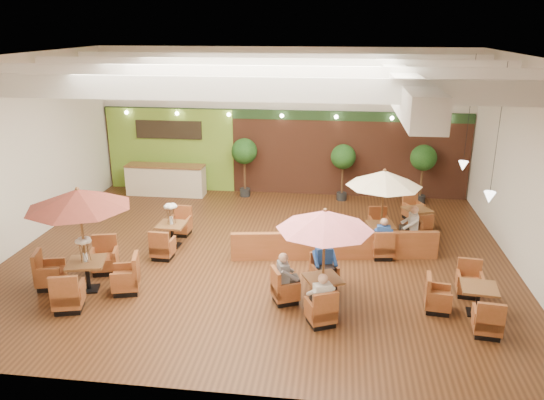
% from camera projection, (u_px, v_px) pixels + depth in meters
% --- Properties ---
extents(room, '(14.04, 14.00, 5.52)m').
position_uv_depth(room, '(273.00, 122.00, 15.15)').
color(room, '#381E0F').
rests_on(room, ground).
extents(service_counter, '(3.00, 0.75, 1.18)m').
position_uv_depth(service_counter, '(166.00, 180.00, 20.33)').
color(service_counter, beige).
rests_on(service_counter, ground).
extents(booth_divider, '(5.76, 1.05, 0.80)m').
position_uv_depth(booth_divider, '(335.00, 246.00, 14.78)').
color(booth_divider, brown).
rests_on(booth_divider, ground).
extents(table_0, '(2.75, 2.75, 2.68)m').
position_uv_depth(table_0, '(81.00, 222.00, 12.62)').
color(table_0, brown).
rests_on(table_0, ground).
extents(table_1, '(2.37, 2.51, 2.41)m').
position_uv_depth(table_1, '(322.00, 236.00, 11.96)').
color(table_1, brown).
rests_on(table_1, ground).
extents(table_2, '(2.37, 2.37, 2.38)m').
position_uv_depth(table_2, '(383.00, 194.00, 15.27)').
color(table_2, brown).
rests_on(table_2, ground).
extents(table_3, '(0.82, 2.38, 1.48)m').
position_uv_depth(table_3, '(172.00, 231.00, 15.63)').
color(table_3, brown).
rests_on(table_3, ground).
extents(table_4, '(1.62, 2.37, 0.87)m').
position_uv_depth(table_4, '(466.00, 300.00, 12.04)').
color(table_4, brown).
rests_on(table_4, ground).
extents(table_5, '(1.01, 2.43, 0.85)m').
position_uv_depth(table_5, '(416.00, 219.00, 17.03)').
color(table_5, brown).
rests_on(table_5, ground).
extents(topiary_0, '(0.97, 0.97, 2.24)m').
position_uv_depth(topiary_0, '(244.00, 154.00, 19.80)').
color(topiary_0, black).
rests_on(topiary_0, ground).
extents(topiary_1, '(0.91, 0.91, 2.12)m').
position_uv_depth(topiary_1, '(343.00, 159.00, 19.39)').
color(topiary_1, black).
rests_on(topiary_1, ground).
extents(topiary_2, '(0.94, 0.94, 2.18)m').
position_uv_depth(topiary_2, '(423.00, 160.00, 19.03)').
color(topiary_2, black).
rests_on(topiary_2, ground).
extents(diner_0, '(0.43, 0.41, 0.78)m').
position_uv_depth(diner_0, '(322.00, 294.00, 11.45)').
color(diner_0, silver).
rests_on(diner_0, ground).
extents(diner_1, '(0.45, 0.41, 0.83)m').
position_uv_depth(diner_1, '(324.00, 259.00, 13.09)').
color(diner_1, '#234A9B').
rests_on(diner_1, ground).
extents(diner_2, '(0.40, 0.44, 0.81)m').
position_uv_depth(diner_2, '(285.00, 273.00, 12.38)').
color(diner_2, slate).
rests_on(diner_2, ground).
extents(diner_3, '(0.37, 0.29, 0.75)m').
position_uv_depth(diner_3, '(383.00, 234.00, 14.74)').
color(diner_3, '#234A9B').
rests_on(diner_3, ground).
extents(diner_4, '(0.33, 0.41, 0.84)m').
position_uv_depth(diner_4, '(411.00, 223.00, 15.44)').
color(diner_4, silver).
rests_on(diner_4, ground).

